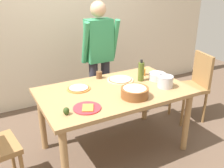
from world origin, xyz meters
name	(u,v)px	position (x,y,z in m)	size (l,w,h in m)	color
ground	(114,148)	(0.00, 0.00, 0.00)	(8.00, 8.00, 0.00)	brown
wall_back	(63,19)	(0.00, 1.60, 1.30)	(5.60, 0.10, 2.60)	beige
dining_table	(114,97)	(0.00, 0.00, 0.67)	(1.60, 0.96, 0.76)	#A37A4C
person_cook	(99,54)	(0.19, 0.76, 0.94)	(0.49, 0.25, 1.62)	#2D2D38
chair_wooden_right	(194,83)	(1.32, 0.11, 0.54)	(0.47, 0.47, 0.95)	olive
pizza_raw_on_board	(120,80)	(0.20, 0.21, 0.77)	(0.31, 0.31, 0.02)	beige
pizza_cooked_on_tray	(79,88)	(-0.33, 0.20, 0.77)	(0.25, 0.25, 0.02)	#C67A33
plate_with_slice	(87,108)	(-0.43, -0.26, 0.77)	(0.26, 0.26, 0.02)	red
popcorn_bowl	(135,91)	(0.10, -0.25, 0.82)	(0.28, 0.28, 0.11)	brown
mixing_bowl_steel	(157,76)	(0.59, 0.02, 0.80)	(0.20, 0.20, 0.08)	#B7B7BC
olive_oil_bottle	(141,72)	(0.40, 0.09, 0.87)	(0.07, 0.07, 0.26)	#47561E
steel_pot	(165,81)	(0.53, -0.20, 0.83)	(0.17, 0.17, 0.13)	#B7B7BC
cup_orange	(143,72)	(0.53, 0.23, 0.80)	(0.07, 0.07, 0.09)	orange
cup_small_brown	(99,75)	(0.01, 0.39, 0.80)	(0.07, 0.07, 0.09)	brown
avocado	(66,111)	(-0.63, -0.27, 0.80)	(0.06, 0.06, 0.07)	#2D4219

